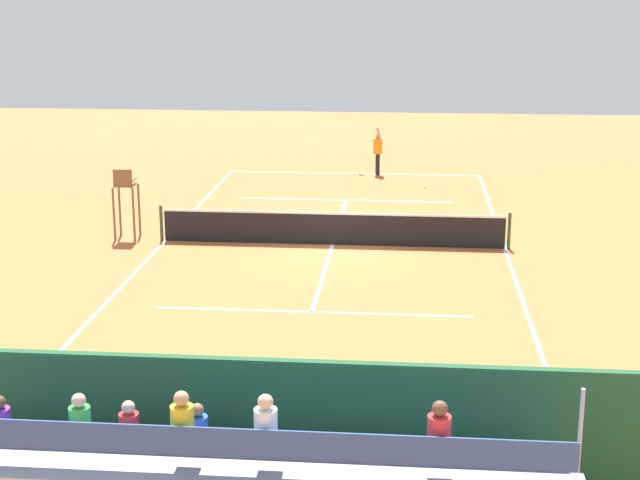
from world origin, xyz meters
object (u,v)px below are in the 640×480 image
tennis_player (378,149)px  tennis_ball_near (425,188)px  tennis_racket (357,174)px  equipment_bag (347,454)px  umpire_chair (125,196)px  tennis_net (332,228)px  courtside_bench (438,433)px  bleacher_stand (238,466)px

tennis_player → tennis_ball_near: tennis_player is taller
tennis_racket → tennis_ball_near: (-2.66, 2.52, 0.02)m
equipment_bag → tennis_racket: (1.17, -24.25, -0.16)m
umpire_chair → tennis_racket: umpire_chair is taller
tennis_net → courtside_bench: (-2.73, 13.27, 0.06)m
tennis_racket → bleacher_stand: bearing=89.5°
courtside_bench → equipment_bag: courtside_bench is taller
equipment_bag → tennis_player: size_ratio=0.47×
tennis_net → courtside_bench: 13.55m
bleacher_stand → tennis_ball_near: bleacher_stand is taller
umpire_chair → tennis_net: bearing=178.6°
tennis_net → tennis_racket: (-0.13, -10.85, -0.49)m
tennis_net → equipment_bag: tennis_net is taller
tennis_player → tennis_racket: (0.81, 0.02, -1.00)m
umpire_chair → equipment_bag: size_ratio=2.38×
tennis_player → equipment_bag: bearing=90.8°
equipment_bag → tennis_racket: 24.28m
tennis_racket → tennis_ball_near: size_ratio=7.89×
umpire_chair → courtside_bench: bearing=123.6°
equipment_bag → courtside_bench: bearing=-174.9°
tennis_racket → tennis_player: bearing=-178.8°
tennis_net → tennis_player: 10.92m
courtside_bench → equipment_bag: bearing=5.1°
courtside_bench → tennis_player: 24.21m
courtside_bench → tennis_net: bearing=-78.4°
umpire_chair → tennis_player: bearing=-123.7°
tennis_ball_near → tennis_net: bearing=71.5°
courtside_bench → equipment_bag: (1.43, 0.13, -0.38)m
courtside_bench → bleacher_stand: bearing=36.3°
tennis_net → equipment_bag: 13.47m
umpire_chair → tennis_ball_near: bearing=-137.7°
tennis_player → umpire_chair: bearing=56.3°
tennis_player → tennis_racket: 1.29m
tennis_ball_near → umpire_chair: bearing=42.3°
bleacher_stand → courtside_bench: (-2.84, -2.09, -0.38)m
bleacher_stand → umpire_chair: bearing=-68.6°
umpire_chair → bleacher_stand: bearing=111.4°
umpire_chair → equipment_bag: bearing=119.0°
equipment_bag → tennis_ball_near: equipment_bag is taller
equipment_bag → tennis_ball_near: bearing=-93.9°
tennis_racket → tennis_ball_near: 3.67m
bleacher_stand → tennis_racket: (-0.24, -26.21, -0.93)m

